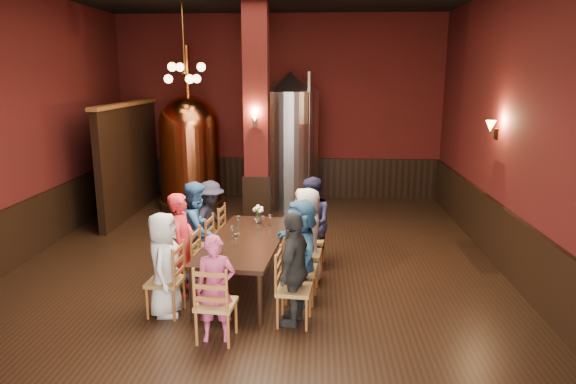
# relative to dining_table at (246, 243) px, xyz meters

# --- Properties ---
(room) EXTENTS (10.00, 10.02, 4.50)m
(room) POSITION_rel_dining_table_xyz_m (0.06, 0.78, 1.56)
(room) COLOR black
(room) RESTS_ON ground
(wainscot_right) EXTENTS (0.08, 9.90, 1.00)m
(wainscot_right) POSITION_rel_dining_table_xyz_m (4.02, 0.78, -0.19)
(wainscot_right) COLOR black
(wainscot_right) RESTS_ON ground
(wainscot_back) EXTENTS (7.90, 0.08, 1.00)m
(wainscot_back) POSITION_rel_dining_table_xyz_m (0.06, 5.74, -0.19)
(wainscot_back) COLOR black
(wainscot_back) RESTS_ON ground
(wainscot_left) EXTENTS (0.08, 9.90, 1.00)m
(wainscot_left) POSITION_rel_dining_table_xyz_m (-3.90, 0.78, -0.19)
(wainscot_left) COLOR black
(wainscot_left) RESTS_ON ground
(column) EXTENTS (0.58, 0.58, 4.50)m
(column) POSITION_rel_dining_table_xyz_m (-0.24, 3.58, 1.56)
(column) COLOR #480F10
(column) RESTS_ON ground
(partition) EXTENTS (0.22, 3.50, 2.40)m
(partition) POSITION_rel_dining_table_xyz_m (-3.14, 3.98, 0.51)
(partition) COLOR black
(partition) RESTS_ON ground
(pendant_cluster) EXTENTS (0.90, 0.90, 1.70)m
(pendant_cluster) POSITION_rel_dining_table_xyz_m (-1.74, 3.68, 2.41)
(pendant_cluster) COLOR #A57226
(pendant_cluster) RESTS_ON room
(sconce_wall) EXTENTS (0.20, 0.20, 0.36)m
(sconce_wall) POSITION_rel_dining_table_xyz_m (3.96, 1.58, 1.51)
(sconce_wall) COLOR black
(sconce_wall) RESTS_ON room
(sconce_column) EXTENTS (0.20, 0.20, 0.36)m
(sconce_column) POSITION_rel_dining_table_xyz_m (-0.24, 3.28, 1.51)
(sconce_column) COLOR black
(sconce_column) RESTS_ON column
(dining_table) EXTENTS (1.22, 2.48, 0.75)m
(dining_table) POSITION_rel_dining_table_xyz_m (0.00, 0.00, 0.00)
(dining_table) COLOR black
(dining_table) RESTS_ON ground
(chair_0) EXTENTS (0.50, 0.50, 0.92)m
(chair_0) POSITION_rel_dining_table_xyz_m (-0.94, -0.92, -0.23)
(chair_0) COLOR brown
(chair_0) RESTS_ON ground
(person_0) EXTENTS (0.48, 0.70, 1.38)m
(person_0) POSITION_rel_dining_table_xyz_m (-0.94, -0.92, 0.00)
(person_0) COLOR silver
(person_0) RESTS_ON ground
(chair_1) EXTENTS (0.50, 0.50, 0.92)m
(chair_1) POSITION_rel_dining_table_xyz_m (-0.88, -0.25, -0.23)
(chair_1) COLOR brown
(chair_1) RESTS_ON ground
(person_1) EXTENTS (0.38, 0.55, 1.48)m
(person_1) POSITION_rel_dining_table_xyz_m (-0.88, -0.25, 0.05)
(person_1) COLOR red
(person_1) RESTS_ON ground
(chair_2) EXTENTS (0.50, 0.50, 0.92)m
(chair_2) POSITION_rel_dining_table_xyz_m (-0.82, 0.41, -0.23)
(chair_2) COLOR brown
(chair_2) RESTS_ON ground
(person_2) EXTENTS (0.37, 0.74, 1.50)m
(person_2) POSITION_rel_dining_table_xyz_m (-0.82, 0.41, 0.06)
(person_2) COLOR #295389
(person_2) RESTS_ON ground
(chair_3) EXTENTS (0.50, 0.50, 0.92)m
(chair_3) POSITION_rel_dining_table_xyz_m (-0.75, 1.08, -0.23)
(chair_3) COLOR brown
(chair_3) RESTS_ON ground
(person_3) EXTENTS (0.65, 0.96, 1.37)m
(person_3) POSITION_rel_dining_table_xyz_m (-0.75, 1.08, -0.00)
(person_3) COLOR black
(person_3) RESTS_ON ground
(chair_4) EXTENTS (0.50, 0.50, 0.92)m
(chair_4) POSITION_rel_dining_table_xyz_m (0.75, -1.08, -0.23)
(chair_4) COLOR brown
(chair_4) RESTS_ON ground
(person_4) EXTENTS (0.59, 0.92, 1.46)m
(person_4) POSITION_rel_dining_table_xyz_m (0.75, -1.08, 0.04)
(person_4) COLOR black
(person_4) RESTS_ON ground
(chair_5) EXTENTS (0.50, 0.50, 0.92)m
(chair_5) POSITION_rel_dining_table_xyz_m (0.82, -0.41, -0.23)
(chair_5) COLOR brown
(chair_5) RESTS_ON ground
(person_5) EXTENTS (0.77, 1.42, 1.46)m
(person_5) POSITION_rel_dining_table_xyz_m (0.82, -0.41, 0.04)
(person_5) COLOR #2D5D89
(person_5) RESTS_ON ground
(chair_6) EXTENTS (0.50, 0.50, 0.92)m
(chair_6) POSITION_rel_dining_table_xyz_m (0.88, 0.25, -0.23)
(chair_6) COLOR brown
(chair_6) RESTS_ON ground
(person_6) EXTENTS (0.47, 0.72, 1.46)m
(person_6) POSITION_rel_dining_table_xyz_m (0.88, 0.25, 0.04)
(person_6) COLOR beige
(person_6) RESTS_ON ground
(chair_7) EXTENTS (0.50, 0.50, 0.92)m
(chair_7) POSITION_rel_dining_table_xyz_m (0.94, 0.92, -0.23)
(chair_7) COLOR brown
(chair_7) RESTS_ON ground
(person_7) EXTENTS (0.54, 0.79, 1.48)m
(person_7) POSITION_rel_dining_table_xyz_m (0.94, 0.92, 0.05)
(person_7) COLOR #1D1D3B
(person_7) RESTS_ON ground
(chair_8) EXTENTS (0.50, 0.50, 0.92)m
(chair_8) POSITION_rel_dining_table_xyz_m (-0.15, -1.54, -0.23)
(chair_8) COLOR brown
(chair_8) RESTS_ON ground
(person_8) EXTENTS (0.50, 0.36, 1.29)m
(person_8) POSITION_rel_dining_table_xyz_m (-0.15, -1.54, -0.04)
(person_8) COLOR #AF3A67
(person_8) RESTS_ON ground
(copper_kettle) EXTENTS (1.85, 1.85, 3.70)m
(copper_kettle) POSITION_rel_dining_table_xyz_m (-1.93, 4.63, 0.66)
(copper_kettle) COLOR black
(copper_kettle) RESTS_ON ground
(steel_vessel) EXTENTS (1.44, 1.44, 3.13)m
(steel_vessel) POSITION_rel_dining_table_xyz_m (0.39, 4.83, 0.88)
(steel_vessel) COLOR #B2B2B7
(steel_vessel) RESTS_ON ground
(rose_vase) EXTENTS (0.18, 0.18, 0.30)m
(rose_vase) POSITION_rel_dining_table_xyz_m (0.09, 0.80, 0.26)
(rose_vase) COLOR white
(rose_vase) RESTS_ON dining_table
(wine_glass_0) EXTENTS (0.07, 0.07, 0.17)m
(wine_glass_0) POSITION_rel_dining_table_xyz_m (-0.10, -0.31, 0.15)
(wine_glass_0) COLOR white
(wine_glass_0) RESTS_ON dining_table
(wine_glass_1) EXTENTS (0.07, 0.07, 0.17)m
(wine_glass_1) POSITION_rel_dining_table_xyz_m (-0.22, -0.88, 0.15)
(wine_glass_1) COLOR white
(wine_glass_1) RESTS_ON dining_table
(wine_glass_2) EXTENTS (0.07, 0.07, 0.17)m
(wine_glass_2) POSITION_rel_dining_table_xyz_m (0.19, 0.63, 0.15)
(wine_glass_2) COLOR white
(wine_glass_2) RESTS_ON dining_table
(wine_glass_3) EXTENTS (0.07, 0.07, 0.17)m
(wine_glass_3) POSITION_rel_dining_table_xyz_m (-0.21, 0.06, 0.15)
(wine_glass_3) COLOR white
(wine_glass_3) RESTS_ON dining_table
(wine_glass_4) EXTENTS (0.07, 0.07, 0.17)m
(wine_glass_4) POSITION_rel_dining_table_xyz_m (-0.20, 0.61, 0.15)
(wine_glass_4) COLOR white
(wine_glass_4) RESTS_ON dining_table
(wine_glass_5) EXTENTS (0.07, 0.07, 0.17)m
(wine_glass_5) POSITION_rel_dining_table_xyz_m (0.28, 0.71, 0.15)
(wine_glass_5) COLOR white
(wine_glass_5) RESTS_ON dining_table
(wine_glass_6) EXTENTS (0.07, 0.07, 0.17)m
(wine_glass_6) POSITION_rel_dining_table_xyz_m (-0.27, -0.60, 0.15)
(wine_glass_6) COLOR white
(wine_glass_6) RESTS_ON dining_table
(wine_glass_7) EXTENTS (0.07, 0.07, 0.17)m
(wine_glass_7) POSITION_rel_dining_table_xyz_m (0.09, 0.47, 0.15)
(wine_glass_7) COLOR white
(wine_glass_7) RESTS_ON dining_table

